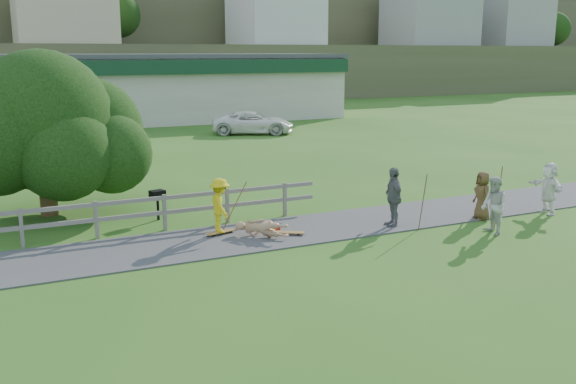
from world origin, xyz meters
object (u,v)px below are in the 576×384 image
(spectator_a, at_px, (494,206))
(car_white, at_px, (253,123))
(bbq, at_px, (158,205))
(car_silver, at_px, (100,125))
(tree, at_px, (45,152))
(skater_fallen, at_px, (262,228))
(spectator_c, at_px, (482,196))
(skater_rider, at_px, (220,209))
(spectator_b, at_px, (393,197))
(spectator_d, at_px, (549,188))

(spectator_a, xyz_separation_m, car_white, (2.71, 24.87, -0.13))
(bbq, bearing_deg, car_silver, 68.76)
(car_white, height_order, tree, tree)
(skater_fallen, bearing_deg, bbq, 81.62)
(tree, distance_m, bbq, 4.11)
(skater_fallen, bearing_deg, spectator_c, -50.30)
(skater_rider, xyz_separation_m, spectator_a, (7.28, -3.36, 0.06))
(skater_rider, relative_size, car_white, 0.30)
(car_white, xyz_separation_m, bbq, (-11.19, -18.97, -0.25))
(car_silver, relative_size, tree, 0.54)
(skater_rider, height_order, spectator_c, skater_rider)
(spectator_c, bearing_deg, tree, -103.35)
(skater_fallen, bearing_deg, spectator_b, -49.54)
(car_silver, xyz_separation_m, tree, (-5.19, -20.68, 1.47))
(spectator_c, relative_size, spectator_d, 0.90)
(spectator_c, distance_m, car_white, 23.47)
(spectator_d, distance_m, car_silver, 29.32)
(skater_fallen, xyz_separation_m, tree, (-5.25, 5.50, 1.83))
(spectator_a, relative_size, car_white, 0.33)
(car_white, distance_m, bbq, 22.03)
(spectator_a, xyz_separation_m, spectator_b, (-2.17, 1.99, 0.07))
(skater_fallen, distance_m, spectator_a, 6.84)
(skater_rider, bearing_deg, spectator_d, -98.48)
(skater_fallen, relative_size, tree, 0.22)
(skater_fallen, height_order, car_white, car_white)
(spectator_c, bearing_deg, car_silver, -150.51)
(skater_fallen, height_order, spectator_a, spectator_a)
(skater_rider, relative_size, bbq, 1.66)
(spectator_a, distance_m, car_silver, 29.45)
(spectator_c, xyz_separation_m, bbq, (-9.37, 4.43, -0.30))
(skater_fallen, relative_size, bbq, 1.65)
(spectator_b, height_order, spectator_d, spectator_b)
(spectator_a, distance_m, tree, 14.15)
(bbq, bearing_deg, skater_fallen, -72.78)
(car_white, bearing_deg, skater_fallen, -178.00)
(skater_rider, distance_m, spectator_d, 10.91)
(car_silver, bearing_deg, spectator_a, 175.45)
(spectator_d, distance_m, tree, 16.54)
(car_white, bearing_deg, spectator_d, -154.34)
(spectator_b, xyz_separation_m, car_silver, (-4.20, 26.76, -0.28))
(skater_rider, distance_m, car_white, 23.72)
(skater_fallen, height_order, spectator_c, spectator_c)
(spectator_a, bearing_deg, spectator_c, 161.73)
(bbq, bearing_deg, tree, 128.82)
(skater_fallen, relative_size, spectator_b, 0.86)
(spectator_b, height_order, car_white, spectator_b)
(spectator_c, xyz_separation_m, car_white, (1.83, 23.40, -0.05))
(spectator_a, height_order, car_silver, spectator_a)
(spectator_b, bearing_deg, spectator_a, 60.80)
(car_silver, xyz_separation_m, car_white, (9.08, -3.88, 0.08))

